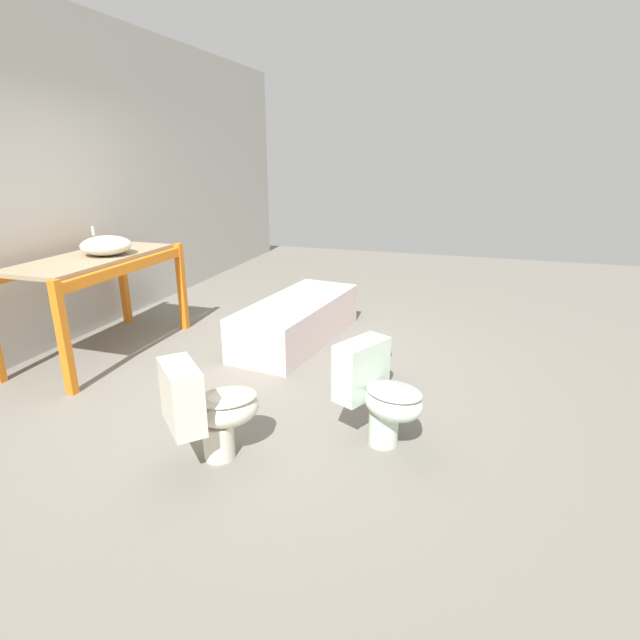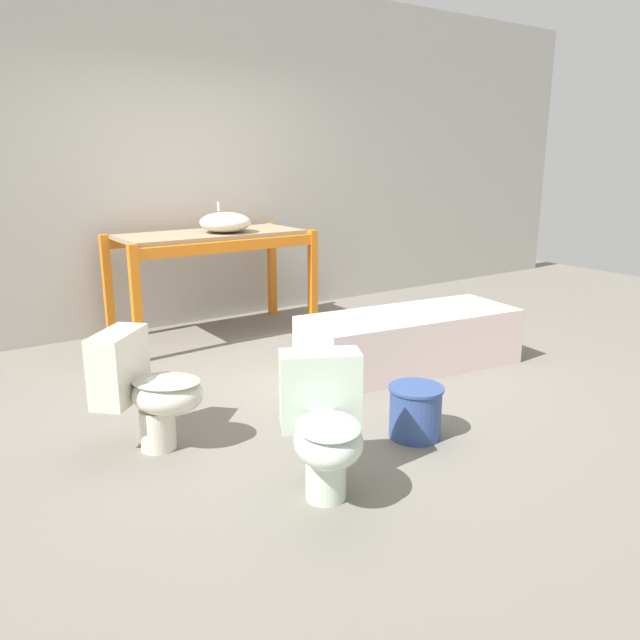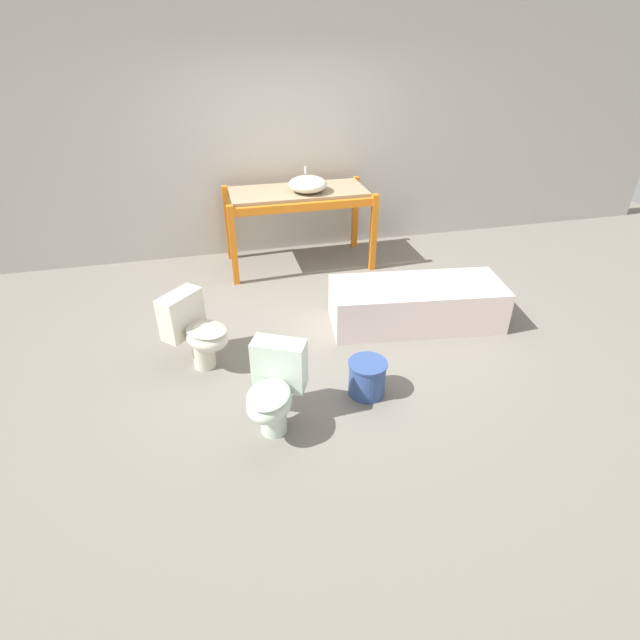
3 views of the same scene
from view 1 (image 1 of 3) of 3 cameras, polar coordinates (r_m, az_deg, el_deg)
name	(u,v)px [view 1 (image 1 of 3)]	position (r m, az deg, el deg)	size (l,w,h in m)	color
ground_plane	(246,372)	(4.47, -8.51, -5.86)	(12.00, 12.00, 0.00)	slate
warehouse_wall_rear	(26,180)	(5.36, -30.59, 13.58)	(10.80, 0.08, 3.20)	beige
shelving_rack	(94,272)	(5.07, -24.41, 5.04)	(1.73, 0.81, 0.94)	orange
sink_basin	(106,245)	(5.05, -23.25, 7.84)	(0.45, 0.46, 0.26)	silver
bathtub_main	(297,317)	(5.07, -2.63, 0.29)	(1.76, 0.86, 0.43)	silver
toilet_near	(208,407)	(3.15, -12.64, -9.71)	(0.65, 0.65, 0.67)	silver
toilet_far	(379,391)	(3.29, 6.74, -8.08)	(0.57, 0.66, 0.67)	silver
bucket_white	(371,368)	(4.11, 5.89, -5.50)	(0.32, 0.32, 0.31)	#334C8C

